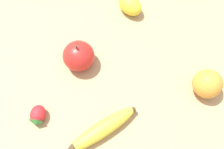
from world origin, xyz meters
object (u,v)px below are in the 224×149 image
at_px(banana, 102,130).
at_px(orange, 207,84).
at_px(apple, 79,56).
at_px(lemon, 130,5).
at_px(strawberry, 38,116).

height_order(banana, orange, orange).
distance_m(apple, lemon, 0.21).
bearing_deg(lemon, banana, -62.86).
bearing_deg(lemon, orange, -15.01).
bearing_deg(lemon, strawberry, -86.16).
relative_size(banana, strawberry, 3.17).
xyz_separation_m(orange, strawberry, (-0.26, -0.31, -0.02)).
xyz_separation_m(banana, lemon, (-0.16, 0.31, 0.01)).
bearing_deg(banana, apple, -104.92).
bearing_deg(strawberry, banana, 84.84).
bearing_deg(apple, lemon, 90.59).
distance_m(banana, orange, 0.27).
xyz_separation_m(banana, strawberry, (-0.14, -0.07, 0.00)).
height_order(banana, apple, apple).
distance_m(banana, apple, 0.19).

